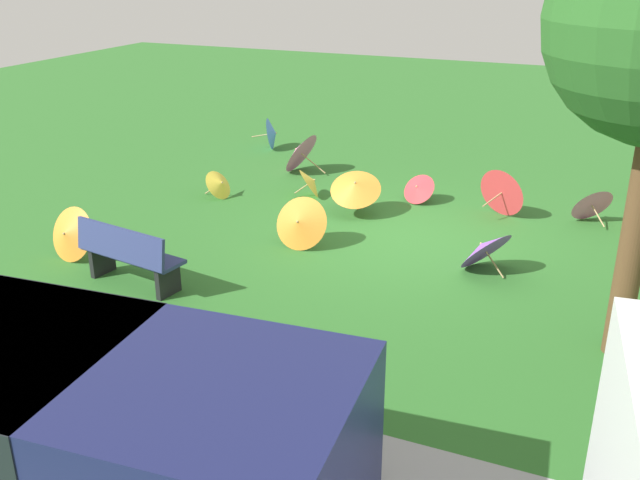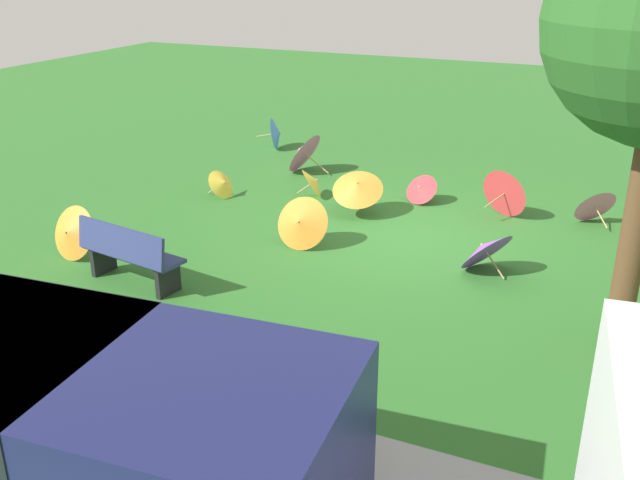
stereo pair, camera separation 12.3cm
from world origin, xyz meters
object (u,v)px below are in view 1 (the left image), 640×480
parasol_orange_1 (299,223)px  parasol_pink_0 (299,151)px  van_dark (52,415)px  parasol_yellow_1 (312,182)px  parasol_red_0 (504,191)px  parasol_blue_2 (273,133)px  parasol_pink_1 (590,202)px  parasol_orange_2 (355,186)px  parasol_purple_0 (484,248)px  parasol_orange_4 (68,234)px  parasol_yellow_0 (220,184)px  park_bench (128,255)px  parasol_red_3 (418,188)px

parasol_orange_1 → parasol_pink_0: bearing=-64.8°
van_dark → parasol_yellow_1: 8.35m
parasol_red_0 → parasol_yellow_1: bearing=6.8°
parasol_blue_2 → parasol_pink_1: bearing=163.2°
van_dark → parasol_orange_2: van_dark is taller
parasol_orange_2 → parasol_purple_0: size_ratio=0.99×
parasol_orange_2 → parasol_pink_1: (-3.78, -1.30, -0.19)m
parasol_red_0 → parasol_blue_2: bearing=-22.8°
parasol_purple_0 → parasol_orange_4: bearing=19.7°
parasol_pink_0 → parasol_orange_1: parasol_pink_0 is taller
parasol_yellow_1 → parasol_red_0: bearing=-173.2°
parasol_blue_2 → parasol_pink_0: bearing=132.7°
van_dark → parasol_red_0: 8.88m
parasol_orange_1 → van_dark: bearing=95.6°
parasol_pink_0 → parasol_orange_1: 4.09m
parasol_red_0 → parasol_orange_2: 2.59m
parasol_pink_0 → parasol_orange_2: 2.85m
parasol_yellow_1 → parasol_red_0: size_ratio=0.81×
parasol_yellow_0 → parasol_pink_0: (-0.64, -2.11, 0.17)m
park_bench → parasol_purple_0: 4.99m
park_bench → parasol_pink_0: park_bench is taller
parasol_red_3 → parasol_pink_1: bearing=-176.1°
parasol_orange_4 → parasol_yellow_0: bearing=-99.5°
parasol_red_0 → parasol_orange_4: bearing=39.1°
parasol_red_0 → parasol_orange_2: (2.36, 1.05, 0.10)m
parasol_red_0 → parasol_purple_0: (-0.16, 2.49, -0.08)m
parasol_red_0 → parasol_orange_2: size_ratio=0.90×
parasol_yellow_0 → parasol_orange_2: (-2.66, -0.10, 0.27)m
parasol_purple_0 → parasol_blue_2: 7.64m
parasol_orange_2 → parasol_purple_0: (-2.52, 1.44, -0.18)m
parasol_yellow_0 → parasol_blue_2: bearing=-79.0°
van_dark → parasol_red_3: bearing=-93.4°
parasol_red_3 → parasol_orange_1: bearing=68.7°
parasol_orange_2 → parasol_pink_1: 4.00m
parasol_pink_0 → parasol_orange_1: bearing=115.2°
parasol_yellow_1 → van_dark: bearing=99.8°
parasol_pink_1 → parasol_pink_0: bearing=-6.9°
parasol_pink_0 → parasol_purple_0: size_ratio=0.95×
parasol_purple_0 → parasol_orange_4: parasol_orange_4 is taller
parasol_yellow_0 → parasol_red_3: size_ratio=0.86×
park_bench → parasol_orange_1: size_ratio=1.90×
parasol_orange_4 → parasol_red_3: bearing=-131.3°
parasol_red_0 → parasol_red_3: parasol_red_0 is taller
van_dark → park_bench: size_ratio=2.86×
parasol_pink_0 → parasol_red_3: parasol_pink_0 is taller
parasol_pink_0 → parasol_pink_1: bearing=173.1°
parasol_orange_1 → parasol_orange_4: (2.95, 1.81, 0.00)m
parasol_orange_1 → parasol_yellow_0: bearing=-33.8°
van_dark → parasol_red_3: size_ratio=6.51×
parasol_purple_0 → parasol_red_3: parasol_purple_0 is taller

